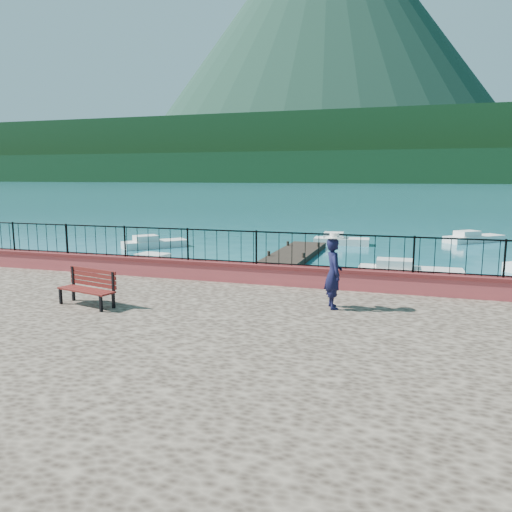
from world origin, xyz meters
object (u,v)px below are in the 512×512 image
Objects in this scene: park_bench at (88,295)px; boat_4 at (342,238)px; person at (333,273)px; boat_1 at (410,269)px; boat_0 at (163,263)px; boat_3 at (155,241)px; boat_5 at (474,236)px.

park_bench is 21.79m from boat_4.
person is 0.39× the size of boat_1.
boat_3 is (-4.12, 6.66, 0.00)m from boat_0.
boat_0 is 21.24m from boat_5.
park_bench is 0.43× the size of boat_3.
boat_5 is at bearing 21.86° from boat_4.
boat_0 is 1.16× the size of boat_4.
park_bench is 0.42× the size of boat_0.
park_bench reaches higher than boat_4.
boat_0 is at bearing -172.18° from boat_1.
boat_0 is 13.15m from boat_4.
boat_3 is at bearing 19.11° from person.
boat_5 is (14.72, 15.31, 0.00)m from boat_0.
boat_5 is (18.84, 8.65, 0.00)m from boat_3.
boat_0 is (-3.37, 10.13, -1.07)m from park_bench.
park_bench reaches higher than boat_1.
boat_1 is at bearing -146.98° from boat_5.
boat_3 is at bearing 163.85° from boat_5.
boat_3 is (-7.49, 16.79, -1.07)m from park_bench.
person is 12.59m from boat_0.
boat_3 is 20.73m from boat_5.
person is at bearing -86.37° from boat_4.
boat_3 is at bearing 160.24° from boat_1.
boat_1 is 1.02× the size of boat_5.
boat_1 is at bearing -64.13° from boat_3.
boat_4 is at bearing 67.70° from boat_0.
park_bench is 18.42m from boat_3.
boat_3 is (-13.22, 15.20, -1.65)m from person.
boat_0 is 10.97m from boat_1.
boat_3 is at bearing 129.28° from boat_0.
person is 0.43× the size of boat_0.
person is 0.40× the size of boat_5.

